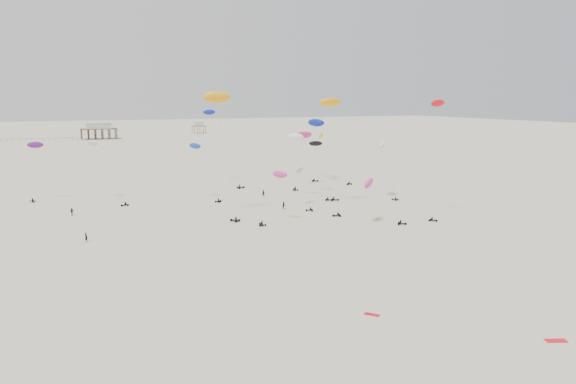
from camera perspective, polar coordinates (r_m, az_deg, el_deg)
name	(u,v)px	position (r m, az deg, el deg)	size (l,w,h in m)	color
ground_plane	(167,165)	(214.52, -12.18, 2.70)	(900.00, 900.00, 0.00)	beige
pavilion_main	(99,132)	(360.83, -18.67, 5.79)	(21.00, 13.00, 9.80)	brown
pavilion_small	(199,128)	(402.65, -9.05, 6.40)	(9.00, 7.00, 8.00)	brown
pier_fence	(4,140)	(360.08, -26.92, 4.70)	(80.20, 0.20, 1.50)	black
rig_0	(436,135)	(119.41, 14.84, 5.63)	(6.18, 6.24, 24.62)	black
rig_1	(273,192)	(111.88, -1.53, -0.04)	(7.34, 5.70, 10.67)	black
rig_2	(103,162)	(142.02, -18.31, 2.95)	(7.87, 15.12, 18.37)	black
rig_3	(34,161)	(149.00, -24.36, 2.92)	(4.15, 5.05, 14.45)	black
rig_4	(303,152)	(139.39, 1.58, 4.09)	(8.31, 11.37, 17.08)	black
rig_5	(202,163)	(138.68, -8.71, 2.97)	(6.29, 10.71, 14.70)	black
rig_6	(316,130)	(170.98, 2.85, 6.35)	(6.17, 8.50, 18.76)	black
rig_7	(222,143)	(161.24, -6.69, 4.93)	(7.37, 15.85, 24.35)	black
rig_8	(219,114)	(118.69, -7.00, 7.88)	(5.92, 11.58, 26.40)	black
rig_9	(302,179)	(128.76, 1.39, 1.35)	(3.85, 10.09, 10.28)	black
rig_10	(322,162)	(143.66, 3.48, 3.02)	(4.39, 15.56, 17.62)	black
rig_11	(328,147)	(166.43, 4.06, 4.55)	(7.06, 13.47, 16.42)	black
rig_12	(331,115)	(128.13, 4.41, 7.78)	(8.55, 14.65, 26.30)	black
rig_13	(373,188)	(112.55, 8.63, 0.38)	(8.74, 7.92, 10.08)	black
rig_14	(383,150)	(141.23, 9.63, 4.18)	(4.88, 8.67, 14.51)	black
rig_15	(302,144)	(159.70, 1.42, 4.93)	(10.64, 11.96, 17.14)	black
spectator_0	(86,242)	(104.35, -19.80, -4.77)	(0.69, 0.48, 1.90)	black
spectator_1	(284,209)	(126.54, -0.42, -1.75)	(1.00, 0.58, 2.04)	black
spectator_2	(72,215)	(128.44, -21.09, -2.23)	(1.16, 0.62, 1.96)	black
spectator_3	(263,197)	(142.63, -2.53, -0.47)	(0.74, 0.51, 2.04)	black
grounded_kite_a	(556,341)	(65.99, 25.56, -13.50)	(2.20, 0.90, 0.08)	red
grounded_kite_b	(372,315)	(67.13, 8.52, -12.24)	(1.80, 0.70, 0.07)	red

